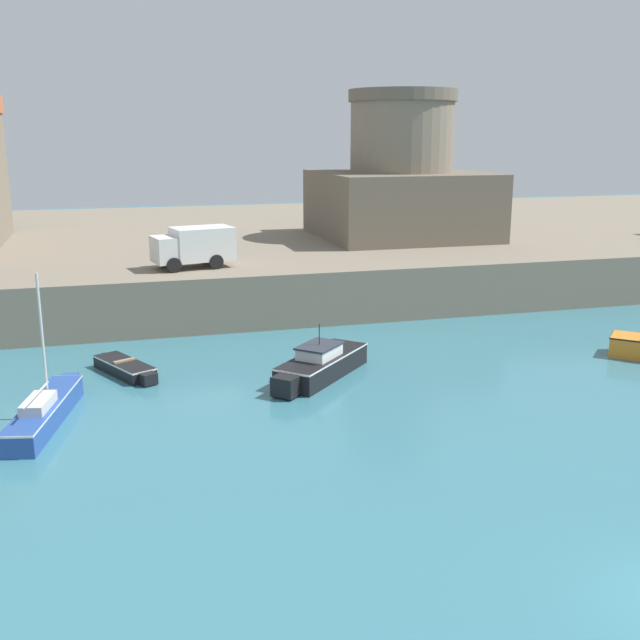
# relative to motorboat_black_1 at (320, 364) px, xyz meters

# --- Properties ---
(quay_seawall) EXTENTS (120.00, 40.00, 2.95)m
(quay_seawall) POSITION_rel_motorboat_black_1_xyz_m (3.72, 28.15, 0.90)
(quay_seawall) COLOR gray
(quay_seawall) RESTS_ON ground
(motorboat_black_1) EXTENTS (5.25, 5.33, 2.36)m
(motorboat_black_1) POSITION_rel_motorboat_black_1_xyz_m (0.00, 0.00, 0.00)
(motorboat_black_1) COLOR black
(motorboat_black_1) RESTS_ON ground
(sailboat_blue_3) EXTENTS (2.48, 6.74, 5.40)m
(sailboat_blue_3) POSITION_rel_motorboat_black_1_xyz_m (-10.90, -2.37, -0.08)
(sailboat_blue_3) COLOR #284C9E
(sailboat_blue_3) RESTS_ON ground
(dinghy_black_4) EXTENTS (2.64, 4.06, 0.63)m
(dinghy_black_4) POSITION_rel_motorboat_black_1_xyz_m (-7.98, 2.64, -0.27)
(dinghy_black_4) COLOR black
(dinghy_black_4) RESTS_ON ground
(fortress) EXTENTS (11.29, 11.29, 10.10)m
(fortress) POSITION_rel_motorboat_black_1_xyz_m (11.72, 20.65, 5.97)
(fortress) COLOR #685E4F
(fortress) RESTS_ON quay_seawall
(truck_on_quay) EXTENTS (4.63, 2.90, 2.20)m
(truck_on_quay) POSITION_rel_motorboat_black_1_xyz_m (-3.89, 11.69, 3.59)
(truck_on_quay) COLOR silver
(truck_on_quay) RESTS_ON quay_seawall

